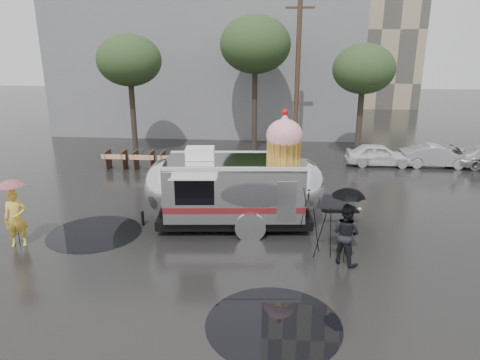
# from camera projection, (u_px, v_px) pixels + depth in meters

# --- Properties ---
(ground) EXTENTS (120.00, 120.00, 0.00)m
(ground) POSITION_uv_depth(u_px,v_px,m) (224.00, 264.00, 12.73)
(ground) COLOR black
(ground) RESTS_ON ground
(puddles) EXTENTS (10.86, 11.11, 0.01)m
(puddles) POSITION_uv_depth(u_px,v_px,m) (197.00, 256.00, 13.22)
(puddles) COLOR black
(puddles) RESTS_ON ground
(grey_building) EXTENTS (22.00, 12.00, 13.00)m
(grey_building) POSITION_uv_depth(u_px,v_px,m) (212.00, 44.00, 34.01)
(grey_building) COLOR slate
(grey_building) RESTS_ON ground
(utility_pole) EXTENTS (1.60, 0.28, 9.00)m
(utility_pole) POSITION_uv_depth(u_px,v_px,m) (297.00, 76.00, 24.48)
(utility_pole) COLOR #473323
(utility_pole) RESTS_ON ground
(tree_left) EXTENTS (3.64, 3.64, 6.95)m
(tree_left) POSITION_uv_depth(u_px,v_px,m) (129.00, 61.00, 24.10)
(tree_left) COLOR #382D26
(tree_left) RESTS_ON ground
(tree_mid) EXTENTS (4.20, 4.20, 8.03)m
(tree_mid) POSITION_uv_depth(u_px,v_px,m) (255.00, 45.00, 25.14)
(tree_mid) COLOR #382D26
(tree_mid) RESTS_ON ground
(tree_right) EXTENTS (3.36, 3.36, 6.42)m
(tree_right) POSITION_uv_depth(u_px,v_px,m) (364.00, 70.00, 23.09)
(tree_right) COLOR #382D26
(tree_right) RESTS_ON ground
(barricade_row) EXTENTS (4.30, 0.80, 1.00)m
(barricade_row) POSITION_uv_depth(u_px,v_px,m) (144.00, 160.00, 22.55)
(barricade_row) COLOR #473323
(barricade_row) RESTS_ON ground
(parked_cars) EXTENTS (13.20, 1.90, 1.50)m
(parked_cars) POSITION_uv_depth(u_px,v_px,m) (470.00, 154.00, 22.91)
(parked_cars) COLOR silver
(parked_cars) RESTS_ON ground
(airstream_trailer) EXTENTS (7.97, 3.49, 4.30)m
(airstream_trailer) POSITION_uv_depth(u_px,v_px,m) (237.00, 186.00, 15.13)
(airstream_trailer) COLOR silver
(airstream_trailer) RESTS_ON ground
(person_left) EXTENTS (0.79, 0.65, 1.89)m
(person_left) POSITION_uv_depth(u_px,v_px,m) (16.00, 218.00, 13.70)
(person_left) COLOR gold
(person_left) RESTS_ON ground
(umbrella_pink) EXTENTS (1.05, 1.05, 2.27)m
(umbrella_pink) POSITION_uv_depth(u_px,v_px,m) (11.00, 190.00, 13.42)
(umbrella_pink) COLOR pink
(umbrella_pink) RESTS_ON ground
(person_right) EXTENTS (1.01, 0.95, 1.87)m
(person_right) POSITION_uv_depth(u_px,v_px,m) (346.00, 234.00, 12.58)
(person_right) COLOR black
(person_right) RESTS_ON ground
(umbrella_black) EXTENTS (1.19, 1.19, 2.36)m
(umbrella_black) POSITION_uv_depth(u_px,v_px,m) (348.00, 201.00, 12.28)
(umbrella_black) COLOR black
(umbrella_black) RESTS_ON ground
(tripod) EXTENTS (0.60, 0.64, 1.57)m
(tripod) POSITION_uv_depth(u_px,v_px,m) (322.00, 227.00, 13.02)
(tripod) COLOR black
(tripod) RESTS_ON ground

